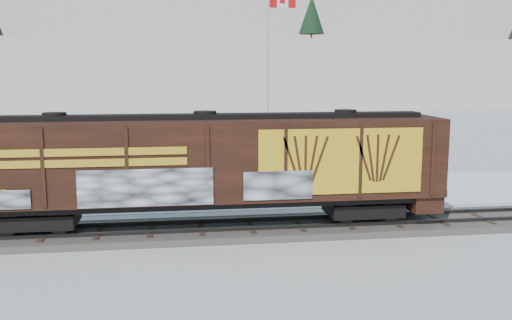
{
  "coord_description": "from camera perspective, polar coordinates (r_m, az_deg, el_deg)",
  "views": [
    {
      "loc": [
        -4.91,
        -22.41,
        6.55
      ],
      "look_at": [
        -1.33,
        3.0,
        2.5
      ],
      "focal_mm": 40.0,
      "sensor_mm": 36.0,
      "label": 1
    }
  ],
  "objects": [
    {
      "name": "flagpole",
      "position": [
        38.29,
        1.34,
        5.71
      ],
      "size": [
        2.3,
        0.9,
        11.78
      ],
      "color": "silver",
      "rests_on": "ground"
    },
    {
      "name": "ground",
      "position": [
        23.86,
        4.2,
        -6.99
      ],
      "size": [
        500.0,
        500.0,
        0.0
      ],
      "primitive_type": "plane",
      "color": "white",
      "rests_on": "ground"
    },
    {
      "name": "car_white",
      "position": [
        31.27,
        -3.18,
        -1.81
      ],
      "size": [
        4.36,
        2.82,
        1.36
      ],
      "primitive_type": "imported",
      "rotation": [
        0.0,
        0.0,
        1.21
      ],
      "color": "silver",
      "rests_on": "parking_strip"
    },
    {
      "name": "parking_strip",
      "position": [
        31.01,
        1.27,
        -3.2
      ],
      "size": [
        40.0,
        8.0,
        0.03
      ],
      "primitive_type": "cube",
      "color": "white",
      "rests_on": "ground"
    },
    {
      "name": "car_dark",
      "position": [
        31.34,
        3.35,
        -1.78
      ],
      "size": [
        4.82,
        2.25,
        1.36
      ],
      "primitive_type": "imported",
      "rotation": [
        0.0,
        0.0,
        1.5
      ],
      "color": "black",
      "rests_on": "parking_strip"
    },
    {
      "name": "hillside",
      "position": [
        162.47,
        -6.44,
        11.68
      ],
      "size": [
        360.0,
        110.0,
        93.0
      ],
      "color": "white",
      "rests_on": "ground"
    },
    {
      "name": "hopper_railcar",
      "position": [
        22.73,
        -5.04,
        -0.29
      ],
      "size": [
        18.99,
        3.06,
        4.43
      ],
      "color": "black",
      "rests_on": "rail_track"
    },
    {
      "name": "car_silver",
      "position": [
        29.49,
        -7.89,
        -2.38
      ],
      "size": [
        4.74,
        2.67,
        1.52
      ],
      "primitive_type": "imported",
      "rotation": [
        0.0,
        0.0,
        1.78
      ],
      "color": "#B8BBC0",
      "rests_on": "parking_strip"
    },
    {
      "name": "rail_track",
      "position": [
        23.82,
        4.2,
        -6.65
      ],
      "size": [
        50.0,
        3.4,
        0.43
      ],
      "color": "#59544C",
      "rests_on": "ground"
    }
  ]
}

